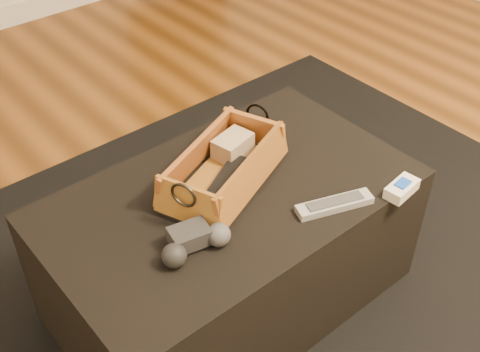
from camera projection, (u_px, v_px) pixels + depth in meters
area_rug at (241, 305)px, 1.85m from camera, size 2.60×2.00×0.01m
ottoman at (230, 247)px, 1.74m from camera, size 1.00×0.60×0.42m
tv_remote at (225, 181)px, 1.61m from camera, size 0.21×0.14×0.02m
cloth_bundle at (233, 146)px, 1.70m from camera, size 0.12×0.10×0.06m
wicker_basket at (224, 168)px, 1.61m from camera, size 0.44×0.34×0.14m
game_controller at (194, 241)px, 1.43m from camera, size 0.19×0.11×0.06m
silver_remote at (335, 204)px, 1.56m from camera, size 0.21×0.11×0.02m
cream_gadget at (402, 188)px, 1.60m from camera, size 0.11×0.06×0.04m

